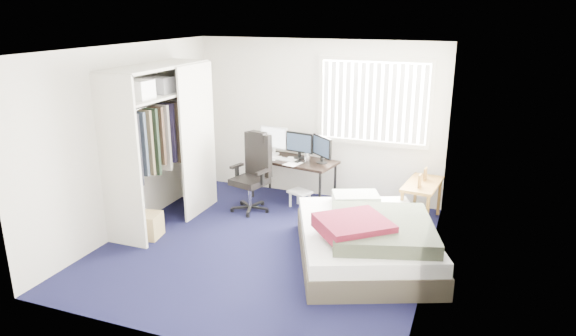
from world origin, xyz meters
The scene contains 10 objects.
ground centered at (0.00, 0.00, 0.00)m, with size 4.20×4.20×0.00m, color black.
room_shell centered at (0.00, 0.00, 1.51)m, with size 4.20×4.20×4.20m.
window_assembly centered at (0.90, 2.04, 1.60)m, with size 1.72×0.09×1.32m.
closet centered at (-1.67, 0.27, 1.35)m, with size 0.64×1.84×2.22m.
desk centered at (-0.26, 1.75, 0.71)m, with size 1.44×0.86×1.12m.
office_chair centered at (-0.70, 1.13, 0.46)m, with size 0.69×0.69×1.19m.
footstool centered at (-0.05, 1.44, 0.20)m, with size 0.40×0.37×0.26m.
nightstand centered at (1.75, 1.51, 0.53)m, with size 0.53×0.91×0.78m.
bed centered at (1.28, 0.08, 0.28)m, with size 2.18×2.46×0.67m.
pine_box centered at (-1.65, -0.30, 0.16)m, with size 0.44×0.33×0.33m, color #A38D51.
Camera 1 is at (2.40, -5.53, 2.94)m, focal length 32.00 mm.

